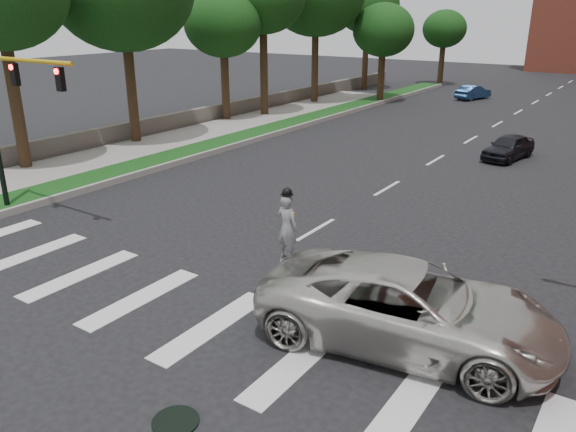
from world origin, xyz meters
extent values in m
plane|color=black|center=(0.00, 0.00, 0.00)|extent=(160.00, 160.00, 0.00)
cube|color=#113D13|center=(-11.50, 20.00, 0.12)|extent=(2.00, 60.00, 0.25)
cube|color=gray|center=(-10.45, 20.00, 0.14)|extent=(0.20, 60.00, 0.28)
cube|color=gray|center=(-14.50, 10.00, 0.09)|extent=(4.00, 60.00, 0.18)
cube|color=#58544C|center=(-17.00, 22.00, 0.55)|extent=(0.50, 56.00, 1.10)
cylinder|color=black|center=(3.00, -2.00, 0.02)|extent=(0.90, 0.90, 0.04)
cylinder|color=gold|center=(-8.40, 3.00, 5.80)|extent=(5.20, 0.14, 0.14)
cube|color=black|center=(-9.00, 3.00, 5.30)|extent=(0.28, 0.18, 0.75)
cylinder|color=#FF0C0C|center=(-9.00, 2.90, 5.55)|extent=(0.18, 0.06, 0.18)
cube|color=black|center=(-6.50, 3.00, 5.30)|extent=(0.28, 0.18, 0.75)
cylinder|color=#FF0C0C|center=(-6.50, 2.90, 5.55)|extent=(0.18, 0.06, 0.18)
cylinder|color=#312113|center=(2.13, 3.25, 0.57)|extent=(0.07, 0.07, 1.15)
cylinder|color=#312113|center=(1.82, 3.29, 0.57)|extent=(0.07, 0.07, 1.15)
cone|color=slate|center=(2.13, 3.25, 0.72)|extent=(0.52, 0.52, 1.43)
cone|color=slate|center=(1.82, 3.29, 0.72)|extent=(0.52, 0.52, 1.43)
imported|color=slate|center=(1.97, 3.27, 2.04)|extent=(0.70, 0.51, 1.79)
sphere|color=black|center=(1.97, 3.27, 2.99)|extent=(0.26, 0.26, 0.26)
cylinder|color=black|center=(1.97, 3.27, 2.94)|extent=(0.34, 0.34, 0.02)
cube|color=yellow|center=(1.99, 3.41, 2.53)|extent=(0.22, 0.05, 0.10)
imported|color=beige|center=(5.51, 3.00, 0.95)|extent=(7.28, 4.23, 1.91)
imported|color=black|center=(3.03, 22.36, 0.64)|extent=(2.20, 4.00, 1.29)
imported|color=navy|center=(-4.97, 42.68, 0.62)|extent=(2.35, 3.95, 1.23)
cylinder|color=#312113|center=(-15.97, 6.92, 3.32)|extent=(0.56, 0.56, 6.65)
cylinder|color=#312113|center=(-15.97, 13.92, 3.26)|extent=(0.56, 0.56, 6.51)
cylinder|color=#312113|center=(-16.25, 22.47, 2.62)|extent=(0.56, 0.56, 5.24)
ellipsoid|color=black|center=(-16.25, 22.47, 6.56)|extent=(5.25, 5.25, 4.47)
cylinder|color=#312113|center=(-15.32, 32.82, 3.35)|extent=(0.56, 0.56, 6.71)
cylinder|color=#312113|center=(-15.90, 43.17, 3.16)|extent=(0.56, 0.56, 6.31)
ellipsoid|color=black|center=(-15.90, 43.17, 7.83)|extent=(6.06, 6.06, 5.15)
cylinder|color=#312113|center=(-11.03, 36.50, 2.31)|extent=(0.56, 0.56, 4.61)
ellipsoid|color=black|center=(-11.03, 36.50, 5.88)|extent=(5.05, 5.05, 4.30)
cylinder|color=#312113|center=(-10.96, 50.95, 2.27)|extent=(0.56, 0.56, 4.53)
ellipsoid|color=black|center=(-10.96, 50.95, 5.64)|extent=(4.43, 4.43, 3.77)
cylinder|color=#312113|center=(-15.19, 25.57, 3.40)|extent=(0.56, 0.56, 6.81)
camera|label=1|loc=(9.60, -7.95, 7.31)|focal=35.00mm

